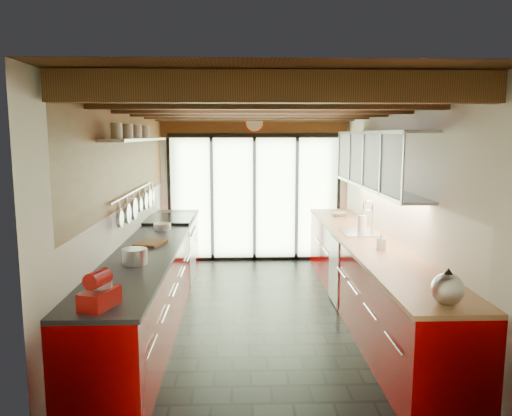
% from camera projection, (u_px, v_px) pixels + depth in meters
% --- Properties ---
extents(ground, '(5.50, 5.50, 0.00)m').
position_uv_depth(ground, '(261.00, 315.00, 6.00)').
color(ground, black).
rests_on(ground, ground).
extents(room_shell, '(5.50, 5.50, 5.50)m').
position_uv_depth(room_shell, '(262.00, 179.00, 5.76)').
color(room_shell, silver).
rests_on(room_shell, ground).
extents(ceiling_beams, '(3.14, 5.06, 4.90)m').
position_uv_depth(ceiling_beams, '(260.00, 109.00, 6.02)').
color(ceiling_beams, '#593316').
rests_on(ceiling_beams, ground).
extents(glass_door, '(2.95, 0.10, 2.90)m').
position_uv_depth(glass_door, '(254.00, 164.00, 8.42)').
color(glass_door, '#C6EAAD').
rests_on(glass_door, ground).
extents(left_counter, '(0.68, 5.00, 0.92)m').
position_uv_depth(left_counter, '(154.00, 279.00, 5.89)').
color(left_counter, '#9A0000').
rests_on(left_counter, ground).
extents(range_stove, '(0.66, 0.90, 0.97)m').
position_uv_depth(range_stove, '(170.00, 250.00, 7.32)').
color(range_stove, silver).
rests_on(range_stove, ground).
extents(right_counter, '(0.68, 5.00, 0.92)m').
position_uv_depth(right_counter, '(367.00, 277.00, 5.98)').
color(right_counter, '#9A0000').
rests_on(right_counter, ground).
extents(sink_assembly, '(0.45, 0.52, 0.43)m').
position_uv_depth(sink_assembly, '(362.00, 230.00, 6.30)').
color(sink_assembly, silver).
rests_on(sink_assembly, right_counter).
extents(upper_cabinets_right, '(0.34, 3.00, 3.00)m').
position_uv_depth(upper_cabinets_right, '(378.00, 160.00, 6.08)').
color(upper_cabinets_right, silver).
rests_on(upper_cabinets_right, ground).
extents(left_wall_fixtures, '(0.28, 2.60, 0.96)m').
position_uv_depth(left_wall_fixtures, '(138.00, 166.00, 5.98)').
color(left_wall_fixtures, silver).
rests_on(left_wall_fixtures, ground).
extents(stand_mixer, '(0.27, 0.35, 0.28)m').
position_uv_depth(stand_mixer, '(100.00, 292.00, 3.59)').
color(stand_mixer, '#AD120D').
rests_on(stand_mixer, left_counter).
extents(pot_large, '(0.31, 0.31, 0.15)m').
position_uv_depth(pot_large, '(135.00, 256.00, 4.79)').
color(pot_large, silver).
rests_on(pot_large, left_counter).
extents(pot_small, '(0.24, 0.24, 0.09)m').
position_uv_depth(pot_small, '(162.00, 227.00, 6.52)').
color(pot_small, silver).
rests_on(pot_small, left_counter).
extents(cutting_board, '(0.35, 0.43, 0.03)m').
position_uv_depth(cutting_board, '(151.00, 243.00, 5.65)').
color(cutting_board, brown).
rests_on(cutting_board, left_counter).
extents(kettle, '(0.24, 0.30, 0.28)m').
position_uv_depth(kettle, '(448.00, 287.00, 3.67)').
color(kettle, silver).
rests_on(kettle, right_counter).
extents(paper_towel, '(0.14, 0.14, 0.28)m').
position_uv_depth(paper_towel, '(362.00, 225.00, 6.23)').
color(paper_towel, white).
rests_on(paper_towel, right_counter).
extents(soap_bottle, '(0.10, 0.10, 0.19)m').
position_uv_depth(soap_bottle, '(381.00, 241.00, 5.37)').
color(soap_bottle, silver).
rests_on(soap_bottle, right_counter).
extents(bowl, '(0.26, 0.26, 0.06)m').
position_uv_depth(bowl, '(339.00, 214.00, 7.64)').
color(bowl, silver).
rests_on(bowl, right_counter).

